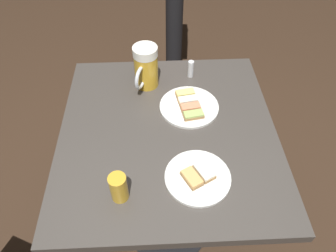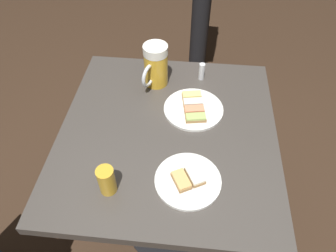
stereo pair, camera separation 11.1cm
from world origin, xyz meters
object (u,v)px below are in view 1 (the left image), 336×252
object	(u,v)px
plate_far	(198,177)
beer_mug	(146,67)
salt_shaker	(191,69)
beer_glass_small	(119,188)
plate_near	(189,106)

from	to	relation	value
plate_far	beer_mug	world-z (taller)	beer_mug
beer_mug	salt_shaker	world-z (taller)	beer_mug
beer_glass_small	salt_shaker	bearing A→B (deg)	-115.22
plate_near	salt_shaker	xyz separation A→B (m)	(-0.02, -0.19, 0.03)
plate_far	salt_shaker	world-z (taller)	salt_shaker
beer_glass_small	plate_near	bearing A→B (deg)	-123.10
plate_near	plate_far	bearing A→B (deg)	89.57
beer_mug	plate_far	bearing A→B (deg)	109.07
plate_far	beer_glass_small	bearing A→B (deg)	12.36
beer_glass_small	beer_mug	bearing A→B (deg)	-98.83
plate_far	beer_glass_small	size ratio (longest dim) A/B	2.12
beer_glass_small	salt_shaker	world-z (taller)	beer_glass_small
salt_shaker	plate_near	bearing A→B (deg)	83.15
plate_far	plate_near	bearing A→B (deg)	-90.43
beer_mug	beer_glass_small	size ratio (longest dim) A/B	1.79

